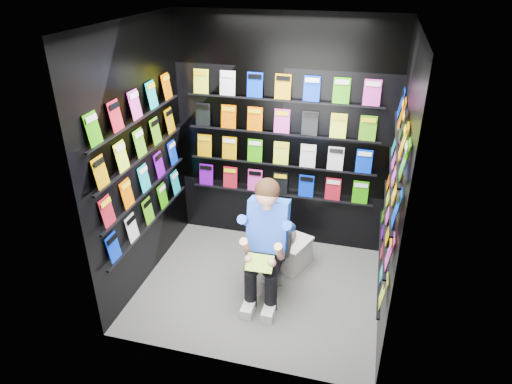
# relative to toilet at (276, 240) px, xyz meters

# --- Properties ---
(floor) EXTENTS (2.40, 2.40, 0.00)m
(floor) POSITION_rel_toilet_xyz_m (-0.09, -0.38, -0.37)
(floor) COLOR #5E5E5C
(floor) RESTS_ON ground
(ceiling) EXTENTS (2.40, 2.40, 0.00)m
(ceiling) POSITION_rel_toilet_xyz_m (-0.09, -0.38, 2.23)
(ceiling) COLOR white
(ceiling) RESTS_ON floor
(wall_back) EXTENTS (2.40, 0.04, 2.60)m
(wall_back) POSITION_rel_toilet_xyz_m (-0.09, 0.62, 0.93)
(wall_back) COLOR black
(wall_back) RESTS_ON floor
(wall_front) EXTENTS (2.40, 0.04, 2.60)m
(wall_front) POSITION_rel_toilet_xyz_m (-0.09, -1.38, 0.93)
(wall_front) COLOR black
(wall_front) RESTS_ON floor
(wall_left) EXTENTS (0.04, 2.00, 2.60)m
(wall_left) POSITION_rel_toilet_xyz_m (-1.29, -0.38, 0.93)
(wall_left) COLOR black
(wall_left) RESTS_ON floor
(wall_right) EXTENTS (0.04, 2.00, 2.60)m
(wall_right) POSITION_rel_toilet_xyz_m (1.11, -0.38, 0.93)
(wall_right) COLOR black
(wall_right) RESTS_ON floor
(comics_back) EXTENTS (2.10, 0.06, 1.37)m
(comics_back) POSITION_rel_toilet_xyz_m (-0.09, 0.59, 0.94)
(comics_back) COLOR #DC6100
(comics_back) RESTS_ON wall_back
(comics_left) EXTENTS (0.06, 1.70, 1.37)m
(comics_left) POSITION_rel_toilet_xyz_m (-1.26, -0.38, 0.94)
(comics_left) COLOR #DC6100
(comics_left) RESTS_ON wall_left
(comics_right) EXTENTS (0.06, 1.70, 1.37)m
(comics_right) POSITION_rel_toilet_xyz_m (1.08, -0.38, 0.94)
(comics_right) COLOR #DC6100
(comics_right) RESTS_ON wall_right
(toilet) EXTENTS (0.44, 0.76, 0.73)m
(toilet) POSITION_rel_toilet_xyz_m (0.00, 0.00, 0.00)
(toilet) COLOR white
(toilet) RESTS_ON floor
(longbox) EXTENTS (0.34, 0.45, 0.30)m
(longbox) POSITION_rel_toilet_xyz_m (0.20, 0.07, -0.22)
(longbox) COLOR white
(longbox) RESTS_ON floor
(longbox_lid) EXTENTS (0.37, 0.47, 0.03)m
(longbox_lid) POSITION_rel_toilet_xyz_m (0.20, 0.07, -0.06)
(longbox_lid) COLOR white
(longbox_lid) RESTS_ON longbox
(reader) EXTENTS (0.54, 0.77, 1.40)m
(reader) POSITION_rel_toilet_xyz_m (0.00, -0.38, 0.40)
(reader) COLOR blue
(reader) RESTS_ON toilet
(held_comic) EXTENTS (0.25, 0.15, 0.11)m
(held_comic) POSITION_rel_toilet_xyz_m (0.00, -0.73, 0.21)
(held_comic) COLOR green
(held_comic) RESTS_ON reader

